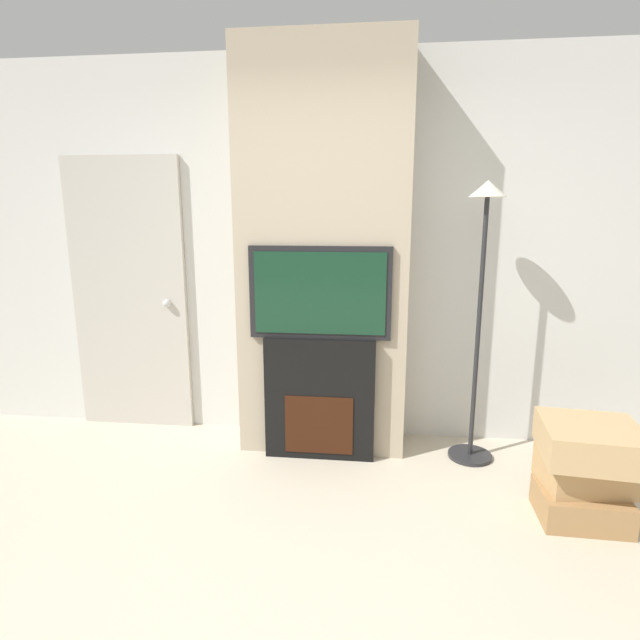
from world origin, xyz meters
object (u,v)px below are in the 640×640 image
(fireplace, at_px, (320,398))
(television, at_px, (320,293))
(box_stack, at_px, (586,468))
(floor_lamp, at_px, (482,282))

(fireplace, bearing_deg, television, -90.00)
(fireplace, xyz_separation_m, television, (0.00, -0.00, 0.72))
(television, bearing_deg, box_stack, -20.43)
(television, xyz_separation_m, box_stack, (1.50, -0.56, -0.83))
(floor_lamp, bearing_deg, television, -175.28)
(fireplace, relative_size, floor_lamp, 0.45)
(fireplace, relative_size, box_stack, 1.53)
(fireplace, height_order, television, television)
(fireplace, distance_m, floor_lamp, 1.30)
(floor_lamp, distance_m, box_stack, 1.21)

